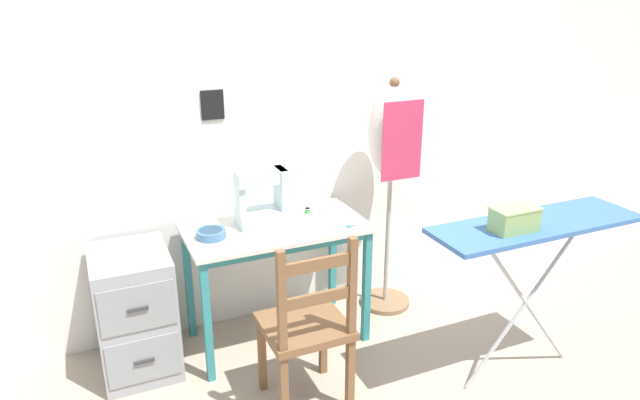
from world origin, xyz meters
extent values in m
plane|color=tan|center=(0.00, 0.00, 0.00)|extent=(14.00, 14.00, 0.00)
cube|color=silver|center=(0.00, 0.61, 1.27)|extent=(10.00, 0.05, 2.55)
cube|color=black|center=(-0.24, 0.58, 1.36)|extent=(0.13, 0.01, 0.16)
cube|color=silver|center=(0.00, 0.27, 0.71)|extent=(1.00, 0.54, 0.02)
cube|color=teal|center=(0.00, 0.04, 0.68)|extent=(0.92, 0.03, 0.04)
cube|color=teal|center=(-0.46, 0.04, 0.35)|extent=(0.04, 0.04, 0.70)
cube|color=teal|center=(0.46, 0.04, 0.35)|extent=(0.04, 0.04, 0.70)
cube|color=teal|center=(-0.46, 0.50, 0.35)|extent=(0.04, 0.04, 0.70)
cube|color=teal|center=(0.46, 0.50, 0.35)|extent=(0.04, 0.04, 0.70)
cube|color=silver|center=(-0.03, 0.32, 0.76)|extent=(0.32, 0.18, 0.08)
cube|color=silver|center=(0.08, 0.32, 0.92)|extent=(0.09, 0.15, 0.23)
cube|color=silver|center=(-0.06, 0.32, 1.00)|extent=(0.28, 0.13, 0.07)
cube|color=silver|center=(-0.18, 0.32, 0.88)|extent=(0.04, 0.10, 0.16)
cylinder|color=#B22D2D|center=(0.13, 0.32, 0.92)|extent=(0.02, 0.06, 0.06)
cylinder|color=#99999E|center=(0.08, 0.32, 1.04)|extent=(0.01, 0.01, 0.02)
cylinder|color=teal|center=(-0.37, 0.25, 0.74)|extent=(0.16, 0.16, 0.04)
cylinder|color=#243D54|center=(-0.37, 0.25, 0.76)|extent=(0.13, 0.13, 0.01)
cube|color=silver|center=(0.43, 0.08, 0.72)|extent=(0.10, 0.02, 0.00)
cube|color=silver|center=(0.43, 0.07, 0.72)|extent=(0.10, 0.05, 0.00)
torus|color=#2870B7|center=(0.36, 0.08, 0.72)|extent=(0.03, 0.03, 0.01)
torus|color=#2870B7|center=(0.36, 0.09, 0.72)|extent=(0.03, 0.03, 0.01)
cylinder|color=silver|center=(0.17, 0.35, 0.74)|extent=(0.04, 0.04, 0.03)
cylinder|color=beige|center=(0.17, 0.35, 0.75)|extent=(0.04, 0.04, 0.00)
cylinder|color=beige|center=(0.17, 0.35, 0.72)|extent=(0.04, 0.04, 0.00)
cylinder|color=green|center=(0.23, 0.36, 0.74)|extent=(0.03, 0.03, 0.03)
cylinder|color=beige|center=(0.23, 0.36, 0.75)|extent=(0.04, 0.04, 0.00)
cylinder|color=beige|center=(0.23, 0.36, 0.72)|extent=(0.04, 0.04, 0.00)
cube|color=brown|center=(-0.06, -0.30, 0.42)|extent=(0.40, 0.38, 0.04)
cube|color=brown|center=(-0.23, -0.14, 0.20)|extent=(0.04, 0.04, 0.40)
cube|color=brown|center=(0.11, -0.14, 0.20)|extent=(0.04, 0.04, 0.40)
cube|color=brown|center=(-0.23, -0.46, 0.20)|extent=(0.04, 0.04, 0.40)
cube|color=brown|center=(0.11, -0.46, 0.20)|extent=(0.04, 0.04, 0.40)
cube|color=brown|center=(-0.23, -0.46, 0.68)|extent=(0.04, 0.04, 0.48)
cube|color=brown|center=(0.11, -0.46, 0.68)|extent=(0.04, 0.04, 0.48)
cube|color=brown|center=(-0.06, -0.46, 0.83)|extent=(0.34, 0.02, 0.06)
cube|color=brown|center=(-0.06, -0.46, 0.66)|extent=(0.34, 0.02, 0.06)
cube|color=#93999E|center=(-0.79, 0.31, 0.34)|extent=(0.39, 0.47, 0.68)
cube|color=gray|center=(-0.79, 0.07, 0.49)|extent=(0.36, 0.01, 0.25)
cube|color=#333338|center=(-0.79, 0.06, 0.49)|extent=(0.10, 0.01, 0.02)
cube|color=gray|center=(-0.79, 0.07, 0.19)|extent=(0.36, 0.01, 0.25)
cube|color=#333338|center=(-0.79, 0.06, 0.19)|extent=(0.10, 0.01, 0.02)
cylinder|color=#846647|center=(0.78, 0.35, 0.01)|extent=(0.32, 0.32, 0.03)
cylinder|color=#ADA89E|center=(0.78, 0.35, 0.50)|extent=(0.03, 0.03, 0.93)
ellipsoid|color=beige|center=(0.78, 0.35, 1.16)|extent=(0.31, 0.22, 0.55)
sphere|color=brown|center=(0.78, 0.35, 1.45)|extent=(0.06, 0.06, 0.06)
cube|color=#C63356|center=(0.78, 0.24, 1.13)|extent=(0.26, 0.01, 0.46)
cube|color=#3D6BAD|center=(1.06, -0.57, 0.87)|extent=(1.11, 0.33, 0.02)
cylinder|color=#B7B7BC|center=(1.06, -0.57, 0.43)|extent=(0.68, 0.02, 0.87)
cylinder|color=#B7B7BC|center=(1.06, -0.57, 0.43)|extent=(0.68, 0.02, 0.87)
cube|color=#8EB266|center=(0.88, -0.60, 0.93)|extent=(0.21, 0.12, 0.11)
cube|color=#9DC470|center=(0.88, -0.60, 0.99)|extent=(0.22, 0.13, 0.01)
camera|label=1|loc=(-0.95, -2.50, 1.94)|focal=32.00mm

